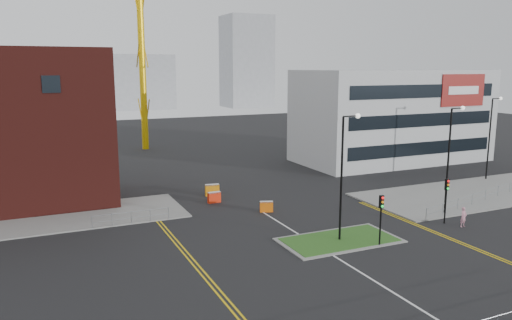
{
  "coord_description": "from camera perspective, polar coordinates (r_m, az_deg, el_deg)",
  "views": [
    {
      "loc": [
        -17.65,
        -20.83,
        12.36
      ],
      "look_at": [
        -1.42,
        15.11,
        5.0
      ],
      "focal_mm": 35.0,
      "sensor_mm": 36.0,
      "label": 1
    }
  ],
  "objects": [
    {
      "name": "grass_island",
      "position": [
        36.99,
        9.52,
        -9.0
      ],
      "size": [
        8.0,
        4.0,
        0.12
      ],
      "primitive_type": "cube",
      "color": "#2A521B",
      "rests_on": "ground"
    },
    {
      "name": "office_block",
      "position": [
        68.8,
        15.27,
        4.9
      ],
      "size": [
        25.0,
        12.2,
        12.0
      ],
      "color": "#B7BABD",
      "rests_on": "ground"
    },
    {
      "name": "traffic_light_island",
      "position": [
        35.82,
        14.12,
        -5.62
      ],
      "size": [
        0.28,
        0.33,
        3.65
      ],
      "color": "black",
      "rests_on": "ground"
    },
    {
      "name": "pedestrian",
      "position": [
        42.54,
        22.62,
        -6.03
      ],
      "size": [
        0.63,
        0.45,
        1.6
      ],
      "primitive_type": "imported",
      "rotation": [
        0.0,
        0.0,
        0.12
      ],
      "color": "pink",
      "rests_on": "ground"
    },
    {
      "name": "skyline_d",
      "position": [
        161.24,
        -21.05,
        7.62
      ],
      "size": [
        30.0,
        12.0,
        12.0
      ],
      "primitive_type": "cube",
      "color": "gray",
      "rests_on": "ground"
    },
    {
      "name": "ground",
      "position": [
        29.97,
        14.98,
        -14.17
      ],
      "size": [
        200.0,
        200.0,
        0.0
      ],
      "primitive_type": "plane",
      "color": "black",
      "rests_on": "ground"
    },
    {
      "name": "barrier_left",
      "position": [
        48.88,
        -5.03,
        -3.37
      ],
      "size": [
        1.4,
        0.64,
        1.13
      ],
      "color": "orange",
      "rests_on": "ground"
    },
    {
      "name": "yellow_left_a",
      "position": [
        34.32,
        -8.2,
        -10.64
      ],
      "size": [
        0.12,
        24.0,
        0.01
      ],
      "primitive_type": "cube",
      "color": "gold",
      "rests_on": "ground"
    },
    {
      "name": "streetlamp_right_near",
      "position": [
        44.88,
        21.37,
        0.93
      ],
      "size": [
        1.46,
        0.36,
        9.18
      ],
      "color": "black",
      "rests_on": "ground"
    },
    {
      "name": "yellow_right_b",
      "position": [
        40.32,
        20.48,
        -7.96
      ],
      "size": [
        0.12,
        20.0,
        0.01
      ],
      "primitive_type": "cube",
      "color": "gold",
      "rests_on": "ground"
    },
    {
      "name": "pavement_left",
      "position": [
        44.62,
        -26.49,
        -6.57
      ],
      "size": [
        28.0,
        8.0,
        0.12
      ],
      "primitive_type": "cube",
      "color": "slate",
      "rests_on": "ground"
    },
    {
      "name": "traffic_light_right",
      "position": [
        42.48,
        20.95,
        -3.47
      ],
      "size": [
        0.28,
        0.33,
        3.65
      ],
      "color": "black",
      "rests_on": "ground"
    },
    {
      "name": "barrier_mid",
      "position": [
        46.37,
        -4.81,
        -4.22
      ],
      "size": [
        1.24,
        0.5,
        1.02
      ],
      "color": "red",
      "rests_on": "ground"
    },
    {
      "name": "centre_line",
      "position": [
        31.39,
        12.62,
        -12.88
      ],
      "size": [
        0.15,
        30.0,
        0.01
      ],
      "primitive_type": "cube",
      "color": "silver",
      "rests_on": "ground"
    },
    {
      "name": "streetlamp_right_far",
      "position": [
        60.49,
        25.3,
        2.96
      ],
      "size": [
        1.46,
        0.36,
        9.18
      ],
      "color": "black",
      "rests_on": "ground"
    },
    {
      "name": "yellow_right_a",
      "position": [
        40.12,
        20.17,
        -8.04
      ],
      "size": [
        0.12,
        20.0,
        0.01
      ],
      "primitive_type": "cube",
      "color": "gold",
      "rests_on": "ground"
    },
    {
      "name": "skyline_b",
      "position": [
        153.4,
        -14.07,
        8.63
      ],
      "size": [
        24.0,
        12.0,
        16.0
      ],
      "primitive_type": "cube",
      "color": "gray",
      "rests_on": "ground"
    },
    {
      "name": "pavement_right",
      "position": [
        54.19,
        23.77,
        -3.46
      ],
      "size": [
        24.0,
        10.0,
        0.12
      ],
      "primitive_type": "cube",
      "color": "slate",
      "rests_on": "ground"
    },
    {
      "name": "railing_left",
      "position": [
        41.07,
        -14.07,
        -6.18
      ],
      "size": [
        6.05,
        0.05,
        1.1
      ],
      "color": "gray",
      "rests_on": "ground"
    },
    {
      "name": "island_kerb",
      "position": [
        37.0,
        9.52,
        -9.03
      ],
      "size": [
        8.6,
        4.6,
        0.08
      ],
      "primitive_type": "cube",
      "color": "slate",
      "rests_on": "ground"
    },
    {
      "name": "barrier_right",
      "position": [
        43.34,
        1.2,
        -5.29
      ],
      "size": [
        1.19,
        0.73,
        0.95
      ],
      "color": "orange",
      "rests_on": "ground"
    },
    {
      "name": "skyline_c",
      "position": [
        158.72,
        -1.08,
        11.16
      ],
      "size": [
        14.0,
        12.0,
        28.0
      ],
      "primitive_type": "cube",
      "color": "gray",
      "rests_on": "ground"
    },
    {
      "name": "railing_right",
      "position": [
        51.33,
        24.76,
        -3.46
      ],
      "size": [
        19.05,
        5.05,
        1.1
      ],
      "color": "gray",
      "rests_on": "ground"
    },
    {
      "name": "streetlamp_island",
      "position": [
        35.69,
        10.07,
        -0.82
      ],
      "size": [
        1.46,
        0.36,
        9.18
      ],
      "color": "black",
      "rests_on": "ground"
    },
    {
      "name": "yellow_left_b",
      "position": [
        34.39,
        -7.71,
        -10.58
      ],
      "size": [
        0.12,
        24.0,
        0.01
      ],
      "primitive_type": "cube",
      "color": "gold",
      "rests_on": "ground"
    }
  ]
}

